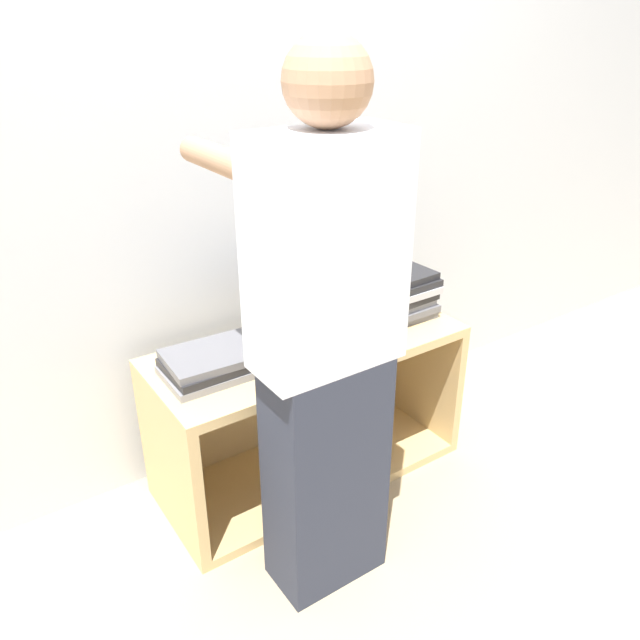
{
  "coord_description": "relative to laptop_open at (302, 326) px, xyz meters",
  "views": [
    {
      "loc": [
        -1.08,
        -1.41,
        1.62
      ],
      "look_at": [
        0.0,
        0.17,
        0.69
      ],
      "focal_mm": 35.0,
      "sensor_mm": 36.0,
      "label": 1
    }
  ],
  "objects": [
    {
      "name": "ground_plane",
      "position": [
        0.0,
        -0.28,
        -0.62
      ],
      "size": [
        12.0,
        12.0,
        0.0
      ],
      "primitive_type": "plane",
      "color": "tan"
    },
    {
      "name": "laptop_open",
      "position": [
        0.0,
        0.0,
        0.0
      ],
      "size": [
        0.33,
        0.26,
        0.24
      ],
      "color": "#333338",
      "rests_on": "cart"
    },
    {
      "name": "inventory_tag",
      "position": [
        0.36,
        -0.1,
        0.14
      ],
      "size": [
        0.06,
        0.02,
        0.01
      ],
      "color": "red",
      "rests_on": "laptop_stack_right"
    },
    {
      "name": "laptop_stack_right",
      "position": [
        0.37,
        -0.04,
        0.04
      ],
      "size": [
        0.36,
        0.25,
        0.18
      ],
      "color": "slate",
      "rests_on": "cart"
    },
    {
      "name": "person",
      "position": [
        -0.23,
        -0.47,
        0.18
      ],
      "size": [
        0.4,
        0.53,
        1.6
      ],
      "color": "#2D3342",
      "rests_on": "ground_plane"
    },
    {
      "name": "wall_back",
      "position": [
        0.0,
        0.3,
        0.58
      ],
      "size": [
        8.0,
        0.05,
        2.4
      ],
      "color": "silver",
      "rests_on": "ground_plane"
    },
    {
      "name": "cart",
      "position": [
        0.0,
        0.01,
        -0.34
      ],
      "size": [
        1.15,
        0.48,
        0.57
      ],
      "color": "tan",
      "rests_on": "ground_plane"
    },
    {
      "name": "laptop_stack_left",
      "position": [
        -0.36,
        -0.04,
        -0.01
      ],
      "size": [
        0.35,
        0.24,
        0.08
      ],
      "color": "gray",
      "rests_on": "cart"
    }
  ]
}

